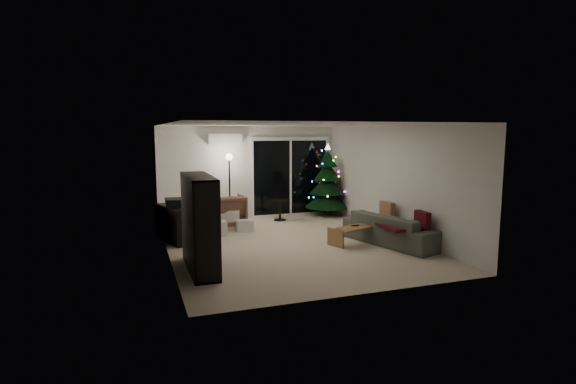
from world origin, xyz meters
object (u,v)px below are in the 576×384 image
bookshelf (188,224)px  sofa (393,229)px  armchair (226,211)px  christmas_tree (327,180)px  coffee_table (362,235)px  media_cabinet (176,224)px

bookshelf → sofa: 4.35m
bookshelf → armchair: (1.31, 3.22, -0.41)m
armchair → christmas_tree: bearing=-166.9°
sofa → coffee_table: (-0.64, 0.20, -0.12)m
bookshelf → armchair: size_ratio=1.82×
coffee_table → bookshelf: bearing=169.3°
coffee_table → armchair: bearing=111.7°
media_cabinet → coffee_table: size_ratio=0.97×
armchair → sofa: (2.99, -2.77, -0.09)m
media_cabinet → armchair: (1.31, 1.01, 0.02)m
armchair → sofa: bearing=137.3°
bookshelf → media_cabinet: bearing=103.8°
bookshelf → christmas_tree: 5.85m
media_cabinet → coffee_table: 3.99m
armchair → sofa: 4.08m
bookshelf → coffee_table: 3.77m
media_cabinet → coffee_table: (3.66, -1.57, -0.18)m
bookshelf → christmas_tree: bearing=55.8°
armchair → christmas_tree: size_ratio=0.44×
media_cabinet → christmas_tree: bearing=4.2°
armchair → coffee_table: (2.35, -2.58, -0.21)m
sofa → coffee_table: size_ratio=1.74×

